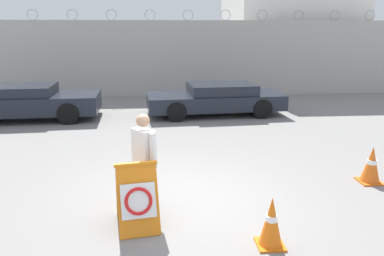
{
  "coord_description": "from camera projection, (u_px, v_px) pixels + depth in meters",
  "views": [
    {
      "loc": [
        -0.29,
        -6.09,
        2.98
      ],
      "look_at": [
        0.3,
        1.71,
        0.91
      ],
      "focal_mm": 35.0,
      "sensor_mm": 36.0,
      "label": 1
    }
  ],
  "objects": [
    {
      "name": "barricade_sign",
      "position": [
        137.0,
        196.0,
        5.72
      ],
      "size": [
        0.74,
        0.92,
        1.04
      ],
      "rotation": [
        0.0,
        0.0,
        0.16
      ],
      "color": "orange",
      "rests_on": "ground_plane"
    },
    {
      "name": "traffic_cone_mid",
      "position": [
        271.0,
        222.0,
        5.23
      ],
      "size": [
        0.39,
        0.39,
        0.74
      ],
      "color": "orange",
      "rests_on": "ground_plane"
    },
    {
      "name": "building_block",
      "position": [
        286.0,
        19.0,
        21.45
      ],
      "size": [
        6.41,
        7.16,
        7.03
      ],
      "color": "silver",
      "rests_on": "ground_plane"
    },
    {
      "name": "perimeter_wall",
      "position": [
        170.0,
        58.0,
        16.97
      ],
      "size": [
        36.0,
        0.3,
        3.82
      ],
      "color": "#ADA8A0",
      "rests_on": "ground_plane"
    },
    {
      "name": "traffic_cone_near",
      "position": [
        371.0,
        165.0,
        7.43
      ],
      "size": [
        0.44,
        0.44,
        0.74
      ],
      "color": "orange",
      "rests_on": "ground_plane"
    },
    {
      "name": "ground_plane",
      "position": [
        182.0,
        202.0,
        6.66
      ],
      "size": [
        90.0,
        90.0,
        0.0
      ],
      "primitive_type": "plane",
      "color": "gray"
    },
    {
      "name": "security_guard",
      "position": [
        144.0,
        159.0,
        6.11
      ],
      "size": [
        0.43,
        0.66,
        1.68
      ],
      "rotation": [
        0.0,
        0.0,
        2.17
      ],
      "color": "#232838",
      "rests_on": "ground_plane"
    },
    {
      "name": "parked_car_rear_sedan",
      "position": [
        216.0,
        99.0,
        13.35
      ],
      "size": [
        4.92,
        2.26,
        1.11
      ],
      "rotation": [
        0.0,
        0.0,
        3.23
      ],
      "color": "black",
      "rests_on": "ground_plane"
    },
    {
      "name": "parked_car_front_coupe",
      "position": [
        26.0,
        102.0,
        12.58
      ],
      "size": [
        4.81,
        2.21,
        1.17
      ],
      "rotation": [
        0.0,
        0.0,
        0.07
      ],
      "color": "black",
      "rests_on": "ground_plane"
    }
  ]
}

